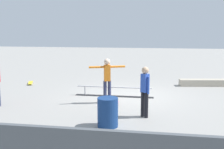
{
  "coord_description": "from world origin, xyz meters",
  "views": [
    {
      "loc": [
        -1.11,
        11.06,
        2.74
      ],
      "look_at": [
        0.6,
        0.68,
        1.0
      ],
      "focal_mm": 43.7,
      "sensor_mm": 36.0,
      "label": 1
    }
  ],
  "objects": [
    {
      "name": "trash_bin",
      "position": [
        0.22,
        3.72,
        0.42
      ],
      "size": [
        0.59,
        0.59,
        0.84
      ],
      "primitive_type": "cylinder",
      "color": "navy",
      "rests_on": "ground_plane"
    },
    {
      "name": "ground_plane",
      "position": [
        0.0,
        0.0,
        0.0
      ],
      "size": [
        60.0,
        60.0,
        0.0
      ],
      "primitive_type": "plane",
      "color": "gray"
    },
    {
      "name": "bystander_blue_shirt",
      "position": [
        -0.77,
        2.7,
        0.91
      ],
      "size": [
        0.32,
        0.29,
        1.61
      ],
      "rotation": [
        0.0,
        0.0,
        5.57
      ],
      "color": "black",
      "rests_on": "ground_plane"
    },
    {
      "name": "skate_ledge",
      "position": [
        -3.52,
        -2.65,
        0.16
      ],
      "size": [
        2.58,
        0.82,
        0.32
      ],
      "primitive_type": "cube",
      "rotation": [
        0.0,
        0.0,
        0.15
      ],
      "color": "#B2A893",
      "rests_on": "ground_plane"
    },
    {
      "name": "skater_main",
      "position": [
        0.68,
        1.25,
        0.98
      ],
      "size": [
        1.3,
        0.54,
        1.68
      ],
      "rotation": [
        0.0,
        0.0,
        0.35
      ],
      "color": "#2D3351",
      "rests_on": "ground_plane"
    },
    {
      "name": "grind_rail",
      "position": [
        0.6,
        0.18,
        0.18
      ],
      "size": [
        3.26,
        0.25,
        0.41
      ],
      "rotation": [
        0.0,
        0.0,
        0.0
      ],
      "color": "black",
      "rests_on": "ground_plane"
    },
    {
      "name": "loose_skateboard_yellow",
      "position": [
        5.18,
        -1.65,
        0.07
      ],
      "size": [
        0.49,
        0.82,
        0.09
      ],
      "rotation": [
        0.0,
        0.0,
        5.1
      ],
      "color": "yellow",
      "rests_on": "ground_plane"
    },
    {
      "name": "skateboard_main",
      "position": [
        0.65,
        1.25,
        0.07
      ],
      "size": [
        0.82,
        0.48,
        0.09
      ],
      "rotation": [
        0.0,
        0.0,
        5.9
      ],
      "color": "#E05993",
      "rests_on": "ground_plane"
    }
  ]
}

